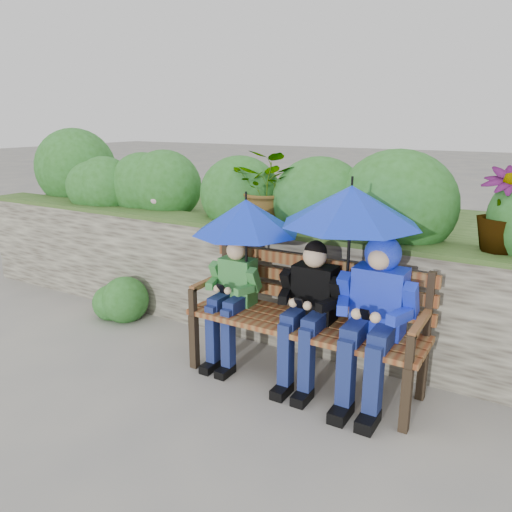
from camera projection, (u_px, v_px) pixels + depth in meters
The scene contains 8 objects.
ground at pixel (250, 375), 3.92m from camera, with size 60.00×60.00×0.00m, color slate.
garden_backdrop at pixel (322, 249), 5.10m from camera, with size 8.00×2.83×1.87m.
park_bench at pixel (307, 312), 3.75m from camera, with size 1.80×0.53×0.95m.
boy_left at pixel (232, 293), 3.98m from camera, with size 0.42×0.49×1.04m.
boy_middle at pixel (309, 306), 3.63m from camera, with size 0.47×0.54×1.10m.
boy_right at pixel (375, 308), 3.37m from camera, with size 0.53×0.64×1.19m.
umbrella_left at pixel (246, 217), 3.80m from camera, with size 0.84×0.84×0.71m.
umbrella_right at pixel (351, 205), 3.36m from camera, with size 0.97×0.97×0.85m.
Camera 1 is at (1.84, -3.00, 1.95)m, focal length 35.00 mm.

